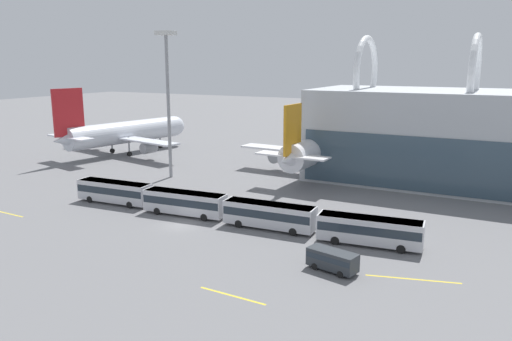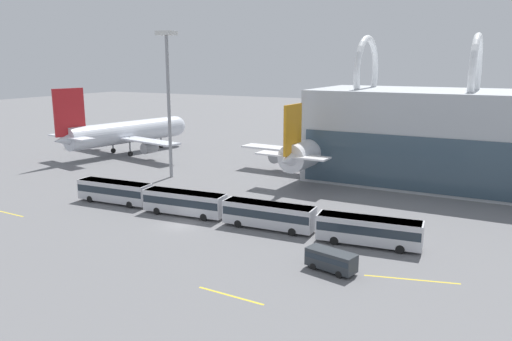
{
  "view_description": "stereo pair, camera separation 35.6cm",
  "coord_description": "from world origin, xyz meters",
  "px_view_note": "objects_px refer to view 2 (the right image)",
  "views": [
    {
      "loc": [
        36.99,
        -49.95,
        20.65
      ],
      "look_at": [
        1.72,
        17.68,
        4.0
      ],
      "focal_mm": 35.0,
      "sensor_mm": 36.0,
      "label": 1
    },
    {
      "loc": [
        37.3,
        -49.78,
        20.65
      ],
      "look_at": [
        1.72,
        17.68,
        4.0
      ],
      "focal_mm": 35.0,
      "sensor_mm": 36.0,
      "label": 2
    }
  ],
  "objects_px": {
    "shuttle_bus_0": "(115,190)",
    "airliner_at_gate_near": "(123,133)",
    "airliner_at_gate_far": "(323,148)",
    "shuttle_bus_1": "(184,202)",
    "shuttle_bus_3": "(369,229)",
    "floodlight_mast": "(168,80)",
    "service_van_foreground": "(331,259)",
    "shuttle_bus_2": "(269,214)"
  },
  "relations": [
    {
      "from": "airliner_at_gate_near",
      "to": "service_van_foreground",
      "type": "relative_size",
      "value": 6.58
    },
    {
      "from": "airliner_at_gate_near",
      "to": "service_van_foreground",
      "type": "distance_m",
      "value": 75.45
    },
    {
      "from": "shuttle_bus_1",
      "to": "airliner_at_gate_far",
      "type": "bearing_deg",
      "value": 71.5
    },
    {
      "from": "airliner_at_gate_far",
      "to": "shuttle_bus_2",
      "type": "relative_size",
      "value": 2.82
    },
    {
      "from": "airliner_at_gate_far",
      "to": "shuttle_bus_0",
      "type": "bearing_deg",
      "value": 150.46
    },
    {
      "from": "floodlight_mast",
      "to": "shuttle_bus_1",
      "type": "bearing_deg",
      "value": -48.43
    },
    {
      "from": "airliner_at_gate_near",
      "to": "airliner_at_gate_far",
      "type": "height_order",
      "value": "airliner_at_gate_near"
    },
    {
      "from": "airliner_at_gate_near",
      "to": "service_van_foreground",
      "type": "height_order",
      "value": "airliner_at_gate_near"
    },
    {
      "from": "shuttle_bus_1",
      "to": "floodlight_mast",
      "type": "distance_m",
      "value": 28.64
    },
    {
      "from": "shuttle_bus_3",
      "to": "service_van_foreground",
      "type": "xyz_separation_m",
      "value": [
        -1.39,
        -8.85,
        -0.66
      ]
    },
    {
      "from": "shuttle_bus_2",
      "to": "service_van_foreground",
      "type": "height_order",
      "value": "shuttle_bus_2"
    },
    {
      "from": "airliner_at_gate_far",
      "to": "shuttle_bus_0",
      "type": "xyz_separation_m",
      "value": [
        -20.78,
        -32.34,
        -3.22
      ]
    },
    {
      "from": "airliner_at_gate_near",
      "to": "shuttle_bus_1",
      "type": "relative_size",
      "value": 2.99
    },
    {
      "from": "airliner_at_gate_near",
      "to": "shuttle_bus_3",
      "type": "relative_size",
      "value": 2.98
    },
    {
      "from": "airliner_at_gate_far",
      "to": "shuttle_bus_3",
      "type": "xyz_separation_m",
      "value": [
        17.5,
        -32.08,
        -3.22
      ]
    },
    {
      "from": "service_van_foreground",
      "to": "shuttle_bus_2",
      "type": "bearing_deg",
      "value": -24.75
    },
    {
      "from": "airliner_at_gate_far",
      "to": "shuttle_bus_2",
      "type": "distance_m",
      "value": 32.64
    },
    {
      "from": "shuttle_bus_1",
      "to": "floodlight_mast",
      "type": "height_order",
      "value": "floodlight_mast"
    },
    {
      "from": "airliner_at_gate_near",
      "to": "floodlight_mast",
      "type": "bearing_deg",
      "value": -108.5
    },
    {
      "from": "airliner_at_gate_far",
      "to": "shuttle_bus_3",
      "type": "distance_m",
      "value": 36.68
    },
    {
      "from": "shuttle_bus_2",
      "to": "floodlight_mast",
      "type": "bearing_deg",
      "value": 145.49
    },
    {
      "from": "airliner_at_gate_near",
      "to": "floodlight_mast",
      "type": "distance_m",
      "value": 30.14
    },
    {
      "from": "shuttle_bus_1",
      "to": "floodlight_mast",
      "type": "bearing_deg",
      "value": 126.97
    },
    {
      "from": "service_van_foreground",
      "to": "floodlight_mast",
      "type": "bearing_deg",
      "value": -20.52
    },
    {
      "from": "airliner_at_gate_far",
      "to": "shuttle_bus_2",
      "type": "bearing_deg",
      "value": -168.42
    },
    {
      "from": "shuttle_bus_3",
      "to": "shuttle_bus_1",
      "type": "bearing_deg",
      "value": 174.7
    },
    {
      "from": "airliner_at_gate_far",
      "to": "floodlight_mast",
      "type": "bearing_deg",
      "value": 124.3
    },
    {
      "from": "shuttle_bus_0",
      "to": "service_van_foreground",
      "type": "distance_m",
      "value": 37.88
    },
    {
      "from": "shuttle_bus_0",
      "to": "shuttle_bus_2",
      "type": "xyz_separation_m",
      "value": [
        25.52,
        0.2,
        0.0
      ]
    },
    {
      "from": "shuttle_bus_2",
      "to": "floodlight_mast",
      "type": "distance_m",
      "value": 37.15
    },
    {
      "from": "shuttle_bus_0",
      "to": "shuttle_bus_3",
      "type": "distance_m",
      "value": 38.28
    },
    {
      "from": "shuttle_bus_1",
      "to": "shuttle_bus_0",
      "type": "bearing_deg",
      "value": 175.14
    },
    {
      "from": "shuttle_bus_0",
      "to": "floodlight_mast",
      "type": "bearing_deg",
      "value": 96.47
    },
    {
      "from": "shuttle_bus_0",
      "to": "shuttle_bus_1",
      "type": "xyz_separation_m",
      "value": [
        12.76,
        -0.06,
        0.0
      ]
    },
    {
      "from": "shuttle_bus_0",
      "to": "shuttle_bus_2",
      "type": "distance_m",
      "value": 25.52
    },
    {
      "from": "airliner_at_gate_far",
      "to": "floodlight_mast",
      "type": "xyz_separation_m",
      "value": [
        -23.93,
        -14.45,
        12.43
      ]
    },
    {
      "from": "shuttle_bus_1",
      "to": "shuttle_bus_3",
      "type": "distance_m",
      "value": 25.52
    },
    {
      "from": "airliner_at_gate_far",
      "to": "shuttle_bus_1",
      "type": "bearing_deg",
      "value": 169.29
    },
    {
      "from": "shuttle_bus_0",
      "to": "airliner_at_gate_near",
      "type": "bearing_deg",
      "value": 126.84
    },
    {
      "from": "shuttle_bus_1",
      "to": "shuttle_bus_3",
      "type": "xyz_separation_m",
      "value": [
        25.52,
        0.32,
        0.0
      ]
    },
    {
      "from": "shuttle_bus_0",
      "to": "service_van_foreground",
      "type": "bearing_deg",
      "value": -16.64
    },
    {
      "from": "airliner_at_gate_far",
      "to": "shuttle_bus_3",
      "type": "height_order",
      "value": "airliner_at_gate_far"
    }
  ]
}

